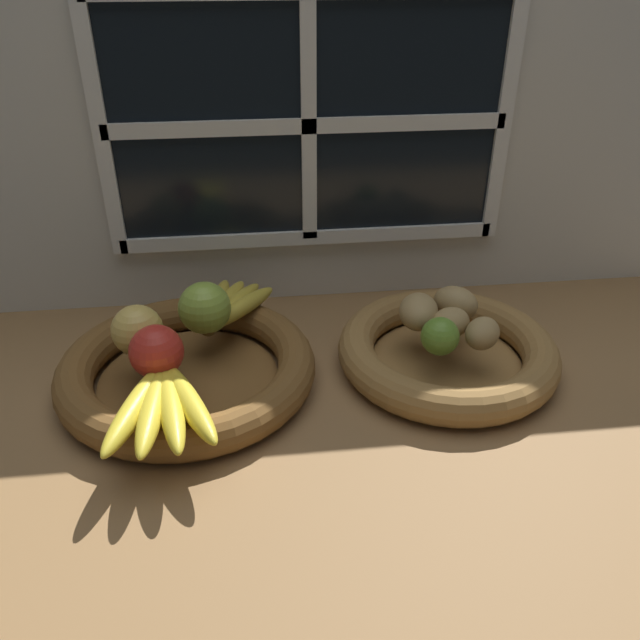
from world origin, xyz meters
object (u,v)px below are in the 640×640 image
at_px(fruit_bowl_left, 188,369).
at_px(potato_back, 456,303).
at_px(banana_bunch_back, 229,306).
at_px(potato_large, 451,323).
at_px(potato_oblong, 419,312).
at_px(apple_golden_left, 137,330).
at_px(apple_red_front, 156,352).
at_px(fruit_bowl_right, 447,351).
at_px(potato_small, 482,333).
at_px(apple_green_back, 205,308).
at_px(banana_bunch_front, 162,403).
at_px(lime_near, 440,336).

bearing_deg(fruit_bowl_left, potato_back, 6.87).
height_order(banana_bunch_back, potato_large, potato_large).
bearing_deg(potato_oblong, apple_golden_left, -176.81).
relative_size(apple_golden_left, potato_large, 1.17).
bearing_deg(apple_golden_left, apple_red_front, -61.31).
xyz_separation_m(fruit_bowl_right, potato_small, (0.04, -0.04, 0.05)).
xyz_separation_m(apple_golden_left, potato_oblong, (0.41, 0.02, -0.01)).
xyz_separation_m(apple_golden_left, potato_back, (0.47, 0.04, -0.01)).
distance_m(apple_golden_left, potato_back, 0.48).
distance_m(apple_green_back, banana_bunch_front, 0.20).
bearing_deg(fruit_bowl_left, lime_near, -6.92).
xyz_separation_m(fruit_bowl_left, potato_small, (0.42, -0.04, 0.05)).
bearing_deg(potato_small, apple_green_back, 166.91).
bearing_deg(potato_small, fruit_bowl_left, 175.15).
xyz_separation_m(apple_green_back, potato_oblong, (0.32, -0.02, -0.01)).
distance_m(banana_bunch_back, lime_near, 0.33).
height_order(potato_oblong, potato_small, potato_oblong).
bearing_deg(apple_golden_left, potato_oblong, 3.19).
height_order(fruit_bowl_right, potato_small, potato_small).
bearing_deg(apple_golden_left, potato_large, -1.09).
xyz_separation_m(banana_bunch_back, potato_oblong, (0.28, -0.07, 0.01)).
bearing_deg(potato_oblong, potato_small, -41.42).
bearing_deg(banana_bunch_back, potato_oblong, -14.47).
height_order(banana_bunch_front, potato_back, potato_back).
xyz_separation_m(apple_golden_left, potato_small, (0.49, -0.04, -0.01)).
relative_size(banana_bunch_back, potato_back, 2.33).
height_order(potato_large, lime_near, lime_near).
height_order(apple_green_back, banana_bunch_back, apple_green_back).
bearing_deg(fruit_bowl_right, potato_large, 26.57).
distance_m(apple_golden_left, banana_bunch_front, 0.15).
height_order(banana_bunch_front, potato_oblong, potato_oblong).
xyz_separation_m(apple_red_front, potato_small, (0.45, 0.01, -0.01)).
bearing_deg(potato_large, fruit_bowl_left, 180.00).
distance_m(apple_golden_left, potato_oblong, 0.41).
xyz_separation_m(fruit_bowl_right, potato_back, (0.02, 0.05, 0.06)).
distance_m(fruit_bowl_left, potato_small, 0.43).
xyz_separation_m(fruit_bowl_left, apple_red_front, (-0.03, -0.05, 0.07)).
height_order(fruit_bowl_left, potato_small, potato_small).
relative_size(fruit_bowl_right, potato_back, 4.69).
bearing_deg(lime_near, fruit_bowl_left, 173.08).
relative_size(potato_oblong, potato_small, 1.32).
height_order(fruit_bowl_left, apple_golden_left, apple_golden_left).
height_order(apple_red_front, potato_small, apple_red_front).
relative_size(apple_red_front, potato_small, 1.21).
relative_size(potato_large, lime_near, 1.13).
height_order(banana_bunch_front, banana_bunch_back, banana_bunch_front).
xyz_separation_m(potato_small, lime_near, (-0.07, -0.01, 0.00)).
bearing_deg(apple_green_back, banana_bunch_back, 55.25).
bearing_deg(banana_bunch_front, fruit_bowl_left, 82.24).
relative_size(fruit_bowl_left, potato_back, 5.27).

